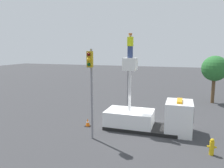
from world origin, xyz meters
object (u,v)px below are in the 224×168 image
at_px(traffic_cone_rear, 88,123).
at_px(tree_left_bg, 215,69).
at_px(traffic_light_across, 127,72).
at_px(fire_hydrant, 212,147).
at_px(bucket_truck, 150,117).
at_px(traffic_light_pole, 91,77).
at_px(worker, 130,46).

height_order(traffic_cone_rear, tree_left_bg, tree_left_bg).
relative_size(traffic_light_across, fire_hydrant, 5.26).
bearing_deg(bucket_truck, traffic_light_across, 118.95).
relative_size(bucket_truck, fire_hydrant, 6.48).
bearing_deg(tree_left_bg, traffic_light_across, -151.01).
height_order(fire_hydrant, tree_left_bg, tree_left_bg).
height_order(traffic_light_pole, traffic_cone_rear, traffic_light_pole).
bearing_deg(worker, tree_left_bg, 56.16).
height_order(bucket_truck, traffic_light_pole, traffic_light_pole).
distance_m(fire_hydrant, traffic_cone_rear, 8.81).
bearing_deg(bucket_truck, traffic_light_pole, -139.42).
bearing_deg(worker, traffic_light_pole, -122.66).
relative_size(fire_hydrant, traffic_cone_rear, 1.57).
xyz_separation_m(worker, fire_hydrant, (5.44, -2.83, -5.68)).
distance_m(traffic_light_pole, traffic_cone_rear, 4.62).
distance_m(fire_hydrant, tree_left_bg, 13.71).
bearing_deg(tree_left_bg, traffic_cone_rear, -132.17).
height_order(traffic_light_across, tree_left_bg, tree_left_bg).
distance_m(traffic_light_pole, tree_left_bg, 15.96).
xyz_separation_m(traffic_cone_rear, tree_left_bg, (10.08, 11.13, 3.50)).
distance_m(bucket_truck, tree_left_bg, 12.06).
distance_m(traffic_light_across, tree_left_bg, 9.78).
bearing_deg(traffic_light_pole, tree_left_bg, 56.41).
distance_m(traffic_light_pole, fire_hydrant, 8.19).
xyz_separation_m(traffic_light_across, fire_hydrant, (7.04, -8.47, -3.13)).
relative_size(bucket_truck, traffic_light_across, 1.23).
distance_m(worker, tree_left_bg, 12.72).
relative_size(traffic_light_pole, fire_hydrant, 6.13).
bearing_deg(traffic_light_pole, traffic_light_across, 88.19).
bearing_deg(fire_hydrant, traffic_light_across, 129.71).
relative_size(traffic_light_across, tree_left_bg, 0.98).
bearing_deg(traffic_cone_rear, traffic_light_across, 76.58).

